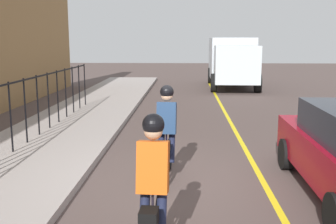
# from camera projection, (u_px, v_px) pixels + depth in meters

# --- Properties ---
(ground_plane) EXTENTS (80.00, 80.00, 0.00)m
(ground_plane) POSITION_uv_depth(u_px,v_px,m) (179.00, 182.00, 7.61)
(ground_plane) COLOR #4D3F3B
(lane_line_centre) EXTENTS (36.00, 0.12, 0.01)m
(lane_line_centre) POSITION_uv_depth(u_px,v_px,m) (264.00, 183.00, 7.54)
(lane_line_centre) COLOR yellow
(lane_line_centre) RESTS_ON ground
(sidewalk) EXTENTS (40.00, 3.20, 0.15)m
(sidewalk) POSITION_uv_depth(u_px,v_px,m) (3.00, 176.00, 7.74)
(sidewalk) COLOR gray
(sidewalk) RESTS_ON ground
(iron_fence) EXTENTS (14.36, 0.04, 1.60)m
(iron_fence) POSITION_uv_depth(u_px,v_px,m) (1.00, 109.00, 8.54)
(iron_fence) COLOR black
(iron_fence) RESTS_ON sidewalk
(cyclist_lead) EXTENTS (1.71, 0.38, 1.83)m
(cyclist_lead) POSITION_uv_depth(u_px,v_px,m) (167.00, 133.00, 7.64)
(cyclist_lead) COLOR black
(cyclist_lead) RESTS_ON ground
(cyclist_follow) EXTENTS (1.71, 0.38, 1.83)m
(cyclist_follow) POSITION_uv_depth(u_px,v_px,m) (153.00, 190.00, 4.73)
(cyclist_follow) COLOR black
(cyclist_follow) RESTS_ON ground
(box_truck_background) EXTENTS (6.76, 2.66, 2.78)m
(box_truck_background) POSITION_uv_depth(u_px,v_px,m) (232.00, 60.00, 22.88)
(box_truck_background) COLOR silver
(box_truck_background) RESTS_ON ground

